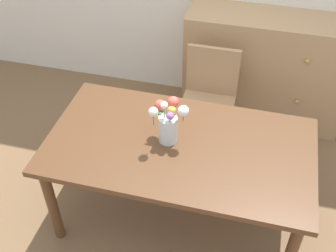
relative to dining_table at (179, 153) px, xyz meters
The scene contains 5 objects.
ground_plane 0.64m from the dining_table, ahead, with size 12.00×12.00×0.00m, color brown.
dining_table is the anchor object (origin of this frame).
chair_far 0.82m from the dining_table, 86.21° to the left, with size 0.42×0.42×0.90m.
dresser 1.42m from the dining_table, 70.74° to the left, with size 1.40×0.47×1.00m.
flower_vase 0.25m from the dining_table, 159.82° to the left, with size 0.24×0.22×0.31m.
Camera 1 is at (0.41, -1.88, 2.58)m, focal length 44.99 mm.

